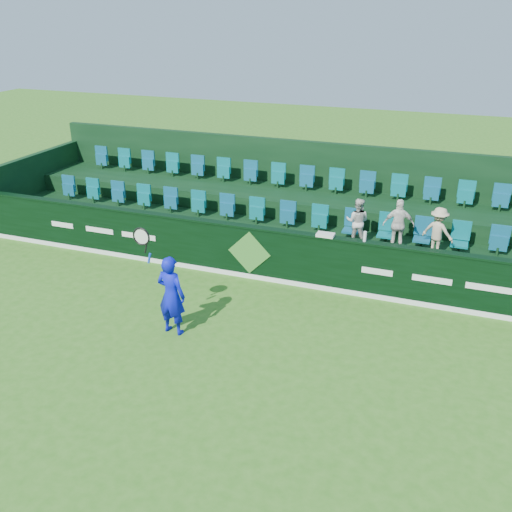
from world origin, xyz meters
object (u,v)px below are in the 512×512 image
at_px(drinks_bottle, 365,236).
at_px(tennis_player, 171,294).
at_px(towel, 325,235).
at_px(spectator_left, 357,221).
at_px(spectator_middle, 399,225).
at_px(spectator_right, 438,231).

bearing_deg(drinks_bottle, tennis_player, -137.88).
xyz_separation_m(tennis_player, towel, (2.43, 3.01, 0.51)).
height_order(tennis_player, spectator_left, tennis_player).
xyz_separation_m(spectator_middle, towel, (-1.50, -1.12, -0.05)).
bearing_deg(tennis_player, towel, 51.11).
relative_size(spectator_right, drinks_bottle, 4.96).
bearing_deg(towel, spectator_right, 24.88).
distance_m(spectator_right, towel, 2.66).
height_order(towel, drinks_bottle, drinks_bottle).
height_order(spectator_left, spectator_right, spectator_left).
xyz_separation_m(spectator_right, drinks_bottle, (-1.51, -1.12, 0.08)).
bearing_deg(spectator_middle, spectator_right, 170.16).
bearing_deg(drinks_bottle, towel, 180.00).
relative_size(spectator_right, towel, 2.86).
height_order(spectator_middle, towel, spectator_middle).
distance_m(tennis_player, spectator_left, 5.10).
bearing_deg(spectator_left, tennis_player, 54.14).
bearing_deg(tennis_player, drinks_bottle, 42.12).
relative_size(spectator_middle, towel, 3.10).
bearing_deg(spectator_right, tennis_player, 61.02).
bearing_deg(drinks_bottle, spectator_right, 36.50).
distance_m(tennis_player, drinks_bottle, 4.53).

